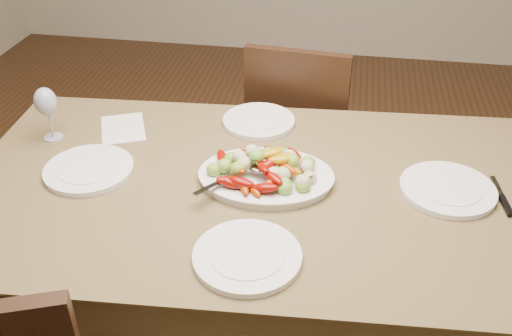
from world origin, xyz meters
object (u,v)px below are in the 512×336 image
Objects in this scene: plate_right at (448,189)px; plate_far at (259,121)px; plate_near at (247,256)px; wine_glass at (48,112)px; chair_far at (302,134)px; serving_platter at (266,178)px; dining_table at (256,273)px; plate_left at (89,170)px.

plate_right is 0.71m from plate_far.
plate_right is 1.00× the size of plate_near.
wine_glass is at bearing 175.98° from plate_right.
plate_right and plate_near have the same top height.
wine_glass is at bearing 44.61° from chair_far.
dining_table is at bearing -140.65° from serving_platter.
plate_far is at bearing 40.04° from plate_left.
plate_left is 0.98× the size of plate_right.
chair_far is at bearing 88.17° from plate_near.
wine_glass reaches higher than plate_left.
plate_left is at bearing -175.64° from plate_right.
plate_right is 1.41× the size of wine_glass.
plate_right is 0.68m from plate_near.
serving_platter is 0.37m from plate_far.
plate_right reaches higher than dining_table.
plate_left is (-0.61, -0.84, 0.29)m from chair_far.
dining_table is 0.39m from serving_platter.
serving_platter is 1.43× the size of plate_right.
plate_far is 0.92× the size of plate_near.
plate_near is at bearing 93.91° from chair_far.
plate_right is (0.55, 0.04, -0.00)m from serving_platter.
plate_far is at bearing 98.34° from dining_table.
plate_left is 0.29m from wine_glass.
dining_table is at bearing -81.66° from plate_far.
plate_right is (0.51, -0.76, 0.29)m from chair_far.
wine_glass is at bearing 170.28° from serving_platter.
serving_platter is (-0.04, -0.80, 0.30)m from chair_far.
plate_right is 1.34m from wine_glass.
serving_platter is 0.79m from wine_glass.
dining_table is 6.41× the size of plate_near.
wine_glass reaches higher than dining_table.
plate_right is at bearing 129.76° from chair_far.
dining_table is 0.66m from plate_left.
chair_far is 0.96m from plate_right.
plate_far reaches higher than dining_table.
chair_far is 1.08m from plate_left.
plate_right is at bearing 6.13° from dining_table.
serving_platter is at bearing -9.72° from wine_glass.
plate_left is at bearing -175.38° from serving_platter.
serving_platter reaches higher than plate_near.
plate_far is (-0.64, 0.32, 0.00)m from plate_right.
chair_far is 3.60× the size of plate_far.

